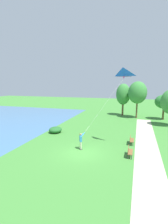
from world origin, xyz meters
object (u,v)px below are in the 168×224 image
at_px(park_bench_far_walkway, 131,140).
at_px(lakeside_shrub, 55,130).
at_px(tree_behind_path, 138,93).
at_px(person_kite_flyer, 81,140).
at_px(tree_horizon_far, 164,102).
at_px(park_bench_near_walkway, 130,151).
at_px(tree_treeline_center, 123,94).
at_px(flying_kite, 123,73).

relative_size(park_bench_far_walkway, lakeside_shrub, 0.78).
bearing_deg(tree_behind_path, park_bench_far_walkway, -91.98).
distance_m(person_kite_flyer, tree_behind_path, 19.66).
bearing_deg(person_kite_flyer, tree_horizon_far, 60.71).
height_order(park_bench_near_walkway, tree_behind_path, tree_behind_path).
distance_m(park_bench_near_walkway, tree_treeline_center, 21.22).
height_order(tree_behind_path, tree_horizon_far, tree_behind_path).
bearing_deg(lakeside_shrub, tree_behind_path, 51.71).
xyz_separation_m(tree_treeline_center, lakeside_shrub, (-7.98, -15.69, -4.06)).
relative_size(tree_treeline_center, tree_behind_path, 0.94).
distance_m(person_kite_flyer, park_bench_near_walkway, 4.98).
bearing_deg(park_bench_near_walkway, tree_behind_path, 88.25).
distance_m(tree_treeline_center, tree_horizon_far, 7.98).
distance_m(park_bench_near_walkway, tree_horizon_far, 19.64).
relative_size(person_kite_flyer, tree_behind_path, 0.26).
bearing_deg(person_kite_flyer, tree_treeline_center, 82.51).
xyz_separation_m(tree_behind_path, tree_horizon_far, (4.80, -0.06, -1.61)).
relative_size(person_kite_flyer, tree_treeline_center, 0.27).
bearing_deg(person_kite_flyer, lakeside_shrub, 138.03).
bearing_deg(tree_behind_path, park_bench_near_walkway, -91.75).
bearing_deg(tree_behind_path, tree_horizon_far, -0.70).
xyz_separation_m(person_kite_flyer, park_bench_far_walkway, (4.99, 3.23, -0.54)).
xyz_separation_m(person_kite_flyer, lakeside_shrub, (-5.29, 4.76, -0.64)).
height_order(park_bench_far_walkway, lakeside_shrub, park_bench_far_walkway).
distance_m(flying_kite, lakeside_shrub, 12.13).
relative_size(flying_kite, park_bench_far_walkway, 4.43).
height_order(tree_treeline_center, lakeside_shrub, tree_treeline_center).
distance_m(park_bench_far_walkway, tree_behind_path, 15.88).
xyz_separation_m(person_kite_flyer, tree_treeline_center, (2.69, 20.46, 3.42)).
bearing_deg(park_bench_far_walkway, tree_horizon_far, 70.65).
relative_size(park_bench_far_walkway, tree_behind_path, 0.21).
bearing_deg(park_bench_far_walkway, flying_kite, -132.07).
bearing_deg(park_bench_near_walkway, flying_kite, 116.04).
xyz_separation_m(flying_kite, lakeside_shrub, (-9.15, 2.80, -7.47)).
bearing_deg(park_bench_far_walkway, person_kite_flyer, -147.13).
xyz_separation_m(park_bench_near_walkway, park_bench_far_walkway, (0.05, 3.50, 0.00)).
xyz_separation_m(person_kite_flyer, park_bench_near_walkway, (4.94, -0.27, -0.54)).
bearing_deg(tree_treeline_center, tree_behind_path, -35.25).
bearing_deg(lakeside_shrub, person_kite_flyer, -41.97).
distance_m(park_bench_near_walkway, lakeside_shrub, 11.41).
height_order(person_kite_flyer, lakeside_shrub, person_kite_flyer).
bearing_deg(tree_treeline_center, park_bench_far_walkway, -82.38).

